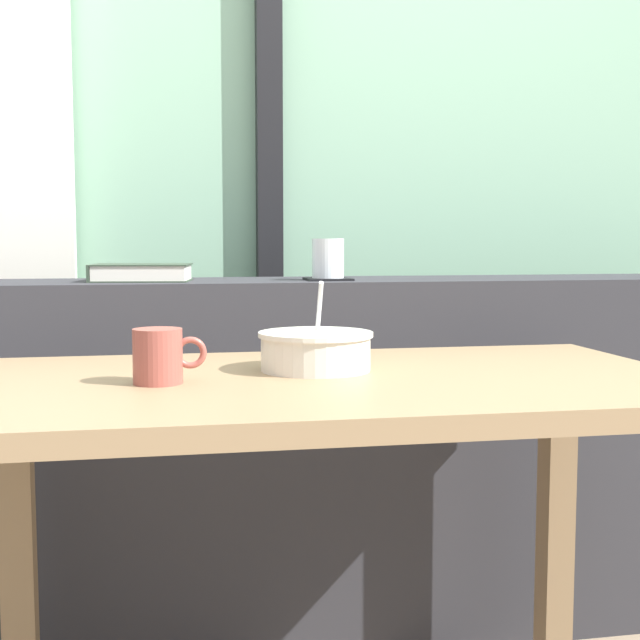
# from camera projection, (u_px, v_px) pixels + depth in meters

# --- Properties ---
(outdoor_backdrop) EXTENTS (4.80, 0.08, 2.80)m
(outdoor_backdrop) POSITION_uv_depth(u_px,v_px,m) (281.00, 76.00, 2.46)
(outdoor_backdrop) COLOR #84B293
(outdoor_backdrop) RESTS_ON ground
(window_divider_post) EXTENTS (0.07, 0.05, 2.60)m
(window_divider_post) POSITION_uv_depth(u_px,v_px,m) (269.00, 108.00, 2.39)
(window_divider_post) COLOR black
(window_divider_post) RESTS_ON ground
(dark_console_ledge) EXTENTS (2.80, 0.32, 0.85)m
(dark_console_ledge) POSITION_uv_depth(u_px,v_px,m) (314.00, 459.00, 2.05)
(dark_console_ledge) COLOR #2D2D33
(dark_console_ledge) RESTS_ON ground
(breakfast_table) EXTENTS (1.17, 0.67, 0.72)m
(breakfast_table) POSITION_uv_depth(u_px,v_px,m) (332.00, 445.00, 1.42)
(breakfast_table) COLOR #826849
(breakfast_table) RESTS_ON ground
(coaster_square) EXTENTS (0.10, 0.10, 0.00)m
(coaster_square) POSITION_uv_depth(u_px,v_px,m) (328.00, 279.00, 1.96)
(coaster_square) COLOR black
(coaster_square) RESTS_ON dark_console_ledge
(juice_glass) EXTENTS (0.07, 0.07, 0.09)m
(juice_glass) POSITION_uv_depth(u_px,v_px,m) (328.00, 260.00, 1.96)
(juice_glass) COLOR white
(juice_glass) RESTS_ON coaster_square
(closed_book) EXTENTS (0.23, 0.18, 0.04)m
(closed_book) POSITION_uv_depth(u_px,v_px,m) (141.00, 273.00, 1.92)
(closed_book) COLOR #334233
(closed_book) RESTS_ON dark_console_ledge
(soup_bowl) EXTENTS (0.19, 0.19, 0.15)m
(soup_bowl) POSITION_uv_depth(u_px,v_px,m) (316.00, 351.00, 1.47)
(soup_bowl) COLOR silver
(soup_bowl) RESTS_ON breakfast_table
(ceramic_mug) EXTENTS (0.11, 0.08, 0.08)m
(ceramic_mug) POSITION_uv_depth(u_px,v_px,m) (159.00, 356.00, 1.33)
(ceramic_mug) COLOR #9E4C42
(ceramic_mug) RESTS_ON breakfast_table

